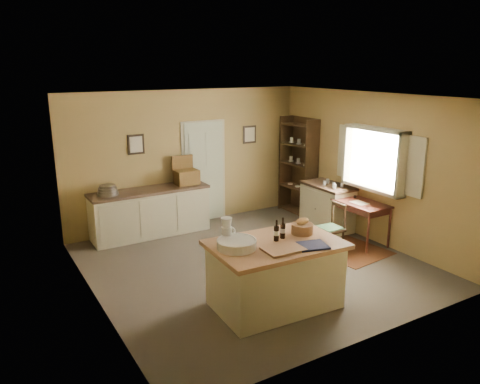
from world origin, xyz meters
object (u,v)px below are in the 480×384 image
object	(u,v)px
writing_desk	(361,207)
shelving_unit	(300,166)
sideboard	(151,210)
right_cabinet	(327,206)
work_island	(275,272)
desk_chair	(330,229)

from	to	relation	value
writing_desk	shelving_unit	bearing A→B (deg)	85.62
sideboard	right_cabinet	world-z (taller)	sideboard
shelving_unit	writing_desk	bearing A→B (deg)	-94.38
shelving_unit	sideboard	bearing A→B (deg)	174.28
writing_desk	sideboard	bearing A→B (deg)	143.14
writing_desk	right_cabinet	world-z (taller)	right_cabinet
sideboard	right_cabinet	xyz separation A→B (m)	(3.13, -1.44, -0.02)
writing_desk	shelving_unit	xyz separation A→B (m)	(0.15, 2.02, 0.37)
work_island	right_cabinet	world-z (taller)	work_island
desk_chair	writing_desk	bearing A→B (deg)	5.89
right_cabinet	shelving_unit	world-z (taller)	shelving_unit
work_island	right_cabinet	distance (m)	3.35
right_cabinet	shelving_unit	distance (m)	1.27
desk_chair	shelving_unit	xyz separation A→B (m)	(0.93, 2.09, 0.62)
sideboard	desk_chair	world-z (taller)	sideboard
work_island	shelving_unit	distance (m)	4.26
work_island	right_cabinet	bearing A→B (deg)	39.62
desk_chair	shelving_unit	bearing A→B (deg)	66.71
writing_desk	work_island	bearing A→B (deg)	-157.31
work_island	sideboard	world-z (taller)	work_island
desk_chair	shelving_unit	distance (m)	2.37
work_island	shelving_unit	size ratio (longest dim) A/B	0.84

